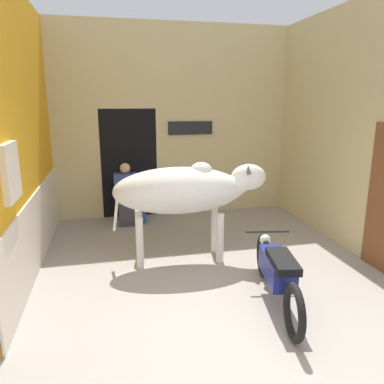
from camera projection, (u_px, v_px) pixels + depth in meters
name	position (u px, v px, depth m)	size (l,w,h in m)	color
ground_plane	(243.00, 326.00, 4.09)	(30.00, 30.00, 0.00)	#9E9389
wall_left_shopfront	(20.00, 139.00, 5.14)	(0.25, 4.31, 3.90)	orange
wall_back_with_doorway	(157.00, 136.00, 7.94)	(4.86, 0.93, 3.90)	#D1BC84
wall_right_with_door	(347.00, 130.00, 6.16)	(0.22, 4.31, 3.90)	#D1BC84
cow	(185.00, 190.00, 5.58)	(2.34, 0.84, 1.51)	silver
motorcycle_near	(277.00, 271.00, 4.47)	(0.62, 2.01, 0.73)	black
shopkeeper_seated	(126.00, 194.00, 7.29)	(0.45, 0.33, 1.22)	#3D3842
plastic_stool	(140.00, 213.00, 7.44)	(0.34, 0.34, 0.39)	#2856B2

